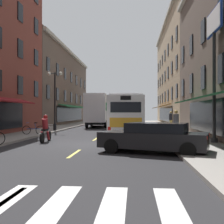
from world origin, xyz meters
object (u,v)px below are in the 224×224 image
at_px(motorcycle_rider, 46,130).
at_px(street_lamp_twin, 55,98).
at_px(sedan_near, 106,119).
at_px(pedestrian_mid, 176,123).
at_px(billboard_sign, 214,43).
at_px(pedestrian_far, 171,120).
at_px(bicycle_mid, 33,130).
at_px(transit_bus, 126,114).
at_px(box_truck, 98,111).
at_px(sedan_mid, 154,137).

height_order(motorcycle_rider, street_lamp_twin, street_lamp_twin).
xyz_separation_m(sedan_near, pedestrian_mid, (6.98, -23.28, 0.37)).
xyz_separation_m(billboard_sign, pedestrian_far, (-0.68, 12.42, -4.61)).
bearing_deg(bicycle_mid, motorcycle_rider, -59.05).
relative_size(motorcycle_rider, street_lamp_twin, 0.38).
distance_m(pedestrian_far, street_lamp_twin, 11.81).
bearing_deg(billboard_sign, motorcycle_rider, 176.18).
distance_m(sedan_near, street_lamp_twin, 17.09).
relative_size(transit_bus, street_lamp_twin, 2.15).
height_order(box_truck, sedan_mid, box_truck).
height_order(billboard_sign, box_truck, billboard_sign).
bearing_deg(sedan_mid, billboard_sign, 42.59).
bearing_deg(transit_bus, pedestrian_mid, -60.40).
relative_size(billboard_sign, pedestrian_far, 4.13).
bearing_deg(transit_bus, billboard_sign, -58.66).
xyz_separation_m(billboard_sign, street_lamp_twin, (-11.81, 9.07, -2.52)).
height_order(box_truck, sedan_near, box_truck).
xyz_separation_m(pedestrian_far, street_lamp_twin, (-11.13, -3.35, 2.09)).
xyz_separation_m(transit_bus, sedan_near, (-3.58, 17.29, -0.92)).
bearing_deg(motorcycle_rider, box_truck, 86.94).
relative_size(sedan_near, pedestrian_far, 2.64).
bearing_deg(pedestrian_far, street_lamp_twin, -36.21).
relative_size(transit_bus, bicycle_mid, 6.84).
height_order(pedestrian_mid, street_lamp_twin, street_lamp_twin).
relative_size(pedestrian_mid, pedestrian_far, 1.02).
relative_size(billboard_sign, sedan_near, 1.57).
bearing_deg(street_lamp_twin, motorcycle_rider, -76.78).
height_order(sedan_near, pedestrian_far, pedestrian_far).
height_order(billboard_sign, pedestrian_mid, billboard_sign).
xyz_separation_m(sedan_mid, street_lamp_twin, (-8.25, 12.35, 2.47)).
bearing_deg(sedan_mid, motorcycle_rider, 147.87).
distance_m(transit_bus, sedan_near, 17.68).
bearing_deg(box_truck, sedan_mid, -75.43).
distance_m(billboard_sign, transit_bus, 10.63).
bearing_deg(sedan_near, pedestrian_far, -58.89).
height_order(billboard_sign, transit_bus, billboard_sign).
xyz_separation_m(pedestrian_mid, pedestrian_far, (1.03, 10.01, -0.02)).
xyz_separation_m(box_truck, bicycle_mid, (-3.10, -13.06, -1.55)).
height_order(transit_bus, box_truck, box_truck).
xyz_separation_m(box_truck, pedestrian_far, (8.26, -4.97, -0.98)).
bearing_deg(billboard_sign, pedestrian_mid, 125.40).
height_order(sedan_near, street_lamp_twin, street_lamp_twin).
height_order(motorcycle_rider, bicycle_mid, motorcycle_rider).
bearing_deg(sedan_mid, street_lamp_twin, 123.73).
xyz_separation_m(sedan_near, pedestrian_far, (8.01, -13.27, 0.35)).
xyz_separation_m(pedestrian_mid, street_lamp_twin, (-10.10, 6.66, 2.07)).
height_order(box_truck, pedestrian_far, box_truck).
bearing_deg(pedestrian_mid, box_truck, 23.57).
bearing_deg(box_truck, pedestrian_mid, -64.24).
distance_m(sedan_near, motorcycle_rider, 25.06).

